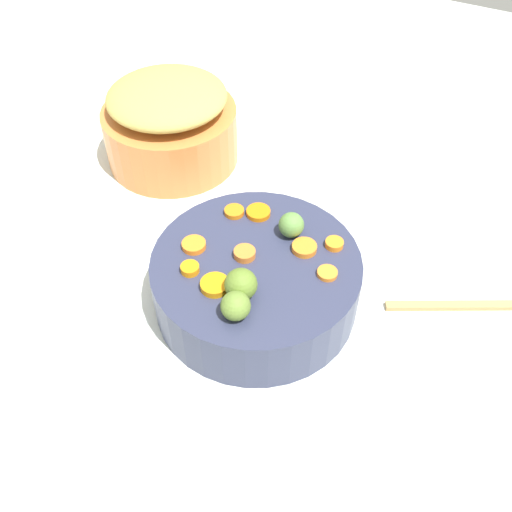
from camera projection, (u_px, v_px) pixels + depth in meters
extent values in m
cube|color=silver|center=(283.00, 322.00, 0.83)|extent=(2.40, 2.40, 0.02)
cylinder|color=#2E324C|center=(256.00, 282.00, 0.81)|extent=(0.29, 0.29, 0.09)
cylinder|color=#CC763A|center=(172.00, 135.00, 1.05)|extent=(0.24, 0.24, 0.10)
ellipsoid|color=tan|center=(167.00, 97.00, 0.99)|extent=(0.21, 0.21, 0.05)
cylinder|color=orange|center=(234.00, 212.00, 0.85)|extent=(0.03, 0.03, 0.01)
cylinder|color=orange|center=(304.00, 248.00, 0.79)|extent=(0.05, 0.05, 0.01)
cylinder|color=orange|center=(245.00, 253.00, 0.78)|extent=(0.04, 0.04, 0.01)
cylinder|color=orange|center=(258.00, 212.00, 0.84)|extent=(0.05, 0.05, 0.01)
cylinder|color=orange|center=(190.00, 269.00, 0.77)|extent=(0.03, 0.03, 0.01)
cylinder|color=orange|center=(215.00, 285.00, 0.75)|extent=(0.05, 0.05, 0.01)
cylinder|color=orange|center=(194.00, 245.00, 0.80)|extent=(0.05, 0.05, 0.01)
cylinder|color=orange|center=(327.00, 273.00, 0.76)|extent=(0.04, 0.04, 0.01)
cylinder|color=orange|center=(334.00, 244.00, 0.80)|extent=(0.04, 0.04, 0.01)
sphere|color=#597629|center=(241.00, 284.00, 0.72)|extent=(0.04, 0.04, 0.04)
sphere|color=#58843D|center=(291.00, 225.00, 0.80)|extent=(0.04, 0.04, 0.04)
sphere|color=olive|center=(236.00, 306.00, 0.70)|extent=(0.04, 0.04, 0.04)
cube|color=tan|center=(465.00, 306.00, 0.83)|extent=(0.12, 0.21, 0.01)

